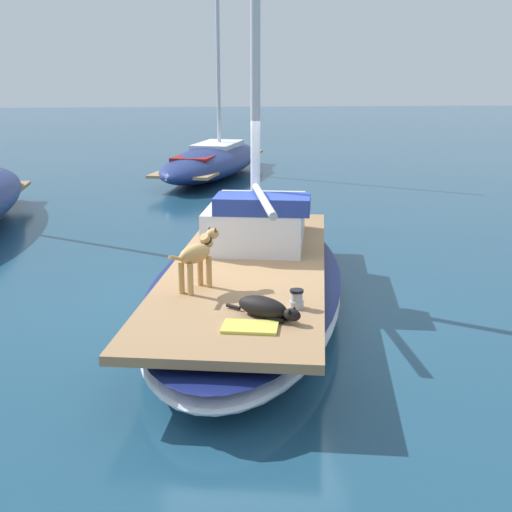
{
  "coord_description": "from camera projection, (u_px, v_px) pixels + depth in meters",
  "views": [
    {
      "loc": [
        -0.74,
        -8.82,
        3.14
      ],
      "look_at": [
        0.0,
        -1.0,
        1.01
      ],
      "focal_mm": 47.15,
      "sensor_mm": 36.0,
      "label": 1
    }
  ],
  "objects": [
    {
      "name": "dog_black",
      "position": [
        265.0,
        308.0,
        7.06
      ],
      "size": [
        0.77,
        0.69,
        0.22
      ],
      "color": "black",
      "rests_on": "sailboat_main"
    },
    {
      "name": "deck_towel",
      "position": [
        250.0,
        327.0,
        6.77
      ],
      "size": [
        0.62,
        0.46,
        0.03
      ],
      "primitive_type": "cube",
      "rotation": [
        0.0,
        0.0,
        -0.2
      ],
      "color": "#D8D14C",
      "rests_on": "sailboat_main"
    },
    {
      "name": "deck_winch",
      "position": [
        297.0,
        299.0,
        7.35
      ],
      "size": [
        0.16,
        0.16,
        0.21
      ],
      "color": "#B7B7BC",
      "rests_on": "sailboat_main"
    },
    {
      "name": "moored_boat_far_astern",
      "position": [
        213.0,
        160.0,
        21.26
      ],
      "size": [
        4.5,
        8.07,
        6.97
      ],
      "color": "navy",
      "rests_on": "ground"
    },
    {
      "name": "mast_main",
      "position": [
        256.0,
        6.0,
        9.04
      ],
      "size": [
        0.14,
        2.27,
        7.47
      ],
      "color": "silver",
      "rests_on": "sailboat_main"
    },
    {
      "name": "sailboat_main",
      "position": [
        249.0,
        284.0,
        9.28
      ],
      "size": [
        3.84,
        7.58,
        0.66
      ],
      "color": "white",
      "rests_on": "ground"
    },
    {
      "name": "ground_plane",
      "position": [
        249.0,
        307.0,
        9.36
      ],
      "size": [
        120.0,
        120.0,
        0.0
      ],
      "primitive_type": "plane",
      "color": "navy"
    },
    {
      "name": "dog_tan",
      "position": [
        197.0,
        255.0,
        7.91
      ],
      "size": [
        0.64,
        0.79,
        0.7
      ],
      "color": "tan",
      "rests_on": "sailboat_main"
    },
    {
      "name": "cabin_house",
      "position": [
        258.0,
        220.0,
        10.17
      ],
      "size": [
        1.79,
        2.45,
        0.84
      ],
      "color": "silver",
      "rests_on": "sailboat_main"
    }
  ]
}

